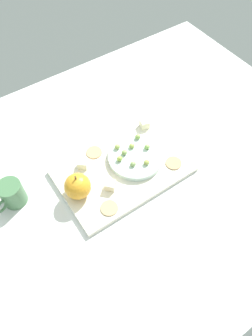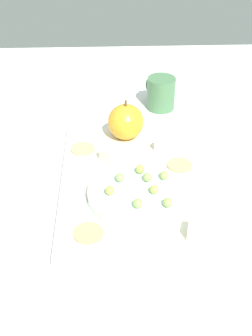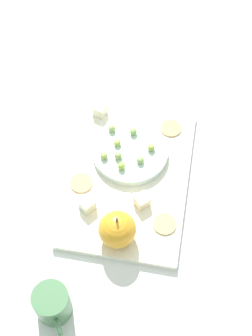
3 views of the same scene
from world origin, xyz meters
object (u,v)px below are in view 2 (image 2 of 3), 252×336
(grape_6, at_px, (120,178))
(cheese_cube_0, at_px, (109,154))
(cracker_0, at_px, (88,233))
(grape_0, at_px, (138,203))
(grape_1, at_px, (168,203))
(grape_4, at_px, (140,169))
(cheese_cube_2, at_px, (163,145))
(grape_2, at_px, (154,190))
(cracker_1, at_px, (83,149))
(cup, at_px, (161,93))
(platter, at_px, (130,184))
(serving_dish, at_px, (136,194))
(grape_5, at_px, (147,177))
(apple_whole, at_px, (126,122))
(cracker_2, at_px, (180,165))
(grape_7, at_px, (164,175))
(cheese_cube_1, at_px, (197,231))
(grape_3, at_px, (110,190))

(grape_6, bearing_deg, cheese_cube_0, 11.46)
(cracker_0, relative_size, grape_0, 2.80)
(grape_1, relative_size, grape_4, 1.00)
(cheese_cube_2, height_order, grape_2, grape_2)
(cracker_1, distance_m, grape_2, 0.22)
(cracker_0, height_order, grape_6, grape_6)
(cheese_cube_2, distance_m, cracker_1, 0.17)
(cup, bearing_deg, grape_1, 175.70)
(platter, xyz_separation_m, cracker_0, (-0.14, 0.08, 0.01))
(cracker_0, xyz_separation_m, grape_6, (0.12, -0.06, 0.02))
(serving_dish, relative_size, cracker_1, 3.45)
(grape_0, xyz_separation_m, grape_2, (0.04, -0.03, -0.00))
(grape_5, bearing_deg, apple_whole, 9.85)
(grape_5, bearing_deg, cheese_cube_0, 35.90)
(cracker_0, height_order, grape_5, grape_5)
(cup, bearing_deg, cracker_0, 160.21)
(apple_whole, xyz_separation_m, cracker_1, (-0.05, 0.09, -0.04))
(cracker_0, distance_m, cracker_1, 0.25)
(apple_whole, bearing_deg, cheese_cube_2, -126.89)
(cheese_cube_0, xyz_separation_m, cracker_2, (-0.03, -0.14, -0.01))
(grape_1, bearing_deg, cheese_cube_0, 30.34)
(platter, relative_size, grape_2, 22.22)
(platter, relative_size, grape_7, 22.22)
(cracker_1, distance_m, grape_1, 0.26)
(cheese_cube_1, distance_m, grape_5, 0.15)
(serving_dish, distance_m, cracker_1, 0.19)
(grape_6, relative_size, cup, 0.19)
(cracker_2, height_order, grape_3, grape_3)
(cup, bearing_deg, serving_dish, 167.45)
(grape_0, distance_m, cup, 0.43)
(grape_3, distance_m, grape_5, 0.08)
(grape_6, distance_m, grape_7, 0.08)
(cracker_0, distance_m, grape_2, 0.14)
(cracker_2, relative_size, grape_4, 2.80)
(platter, height_order, cracker_0, cracker_0)
(cheese_cube_1, xyz_separation_m, grape_5, (0.13, 0.07, 0.01))
(cheese_cube_2, xyz_separation_m, grape_1, (-0.20, 0.01, 0.01))
(cracker_1, xyz_separation_m, grape_2, (-0.17, -0.13, 0.02))
(cheese_cube_1, distance_m, grape_1, 0.07)
(grape_4, bearing_deg, platter, 82.74)
(grape_1, bearing_deg, cheese_cube_1, -144.64)
(cheese_cube_1, xyz_separation_m, cracker_0, (0.01, 0.18, -0.01))
(cracker_0, relative_size, grape_3, 2.80)
(cracker_0, bearing_deg, grape_2, -55.12)
(apple_whole, bearing_deg, cracker_0, 165.97)
(apple_whole, height_order, grape_5, apple_whole)
(serving_dish, height_order, cracker_2, serving_dish)
(platter, bearing_deg, grape_7, -109.82)
(grape_0, distance_m, grape_7, 0.09)
(grape_0, bearing_deg, grape_5, -17.00)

